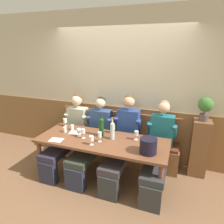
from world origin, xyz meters
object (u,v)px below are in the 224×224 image
at_px(dining_table, 102,144).
at_px(person_right_seat, 159,146).
at_px(person_center_right_seat, 123,138).
at_px(wine_glass_right_end, 65,121).
at_px(wine_glass_near_bucket, 83,132).
at_px(ice_bucket, 148,146).
at_px(wine_glass_by_bottle, 113,128).
at_px(wine_bottle_amber_mid, 112,130).
at_px(potted_plant, 205,107).
at_px(wine_glass_center_front, 91,139).
at_px(wine_bottle_green_tall, 101,126).
at_px(water_tumbler_center, 65,130).
at_px(wine_glass_mid_left, 100,135).
at_px(wine_glass_mid_right, 136,134).
at_px(person_center_left_seat, 94,137).
at_px(person_left_seat, 70,131).
at_px(water_tumbler_right, 72,127).
at_px(wall_bench, 115,146).
at_px(wine_glass_left_end, 79,131).

relative_size(dining_table, person_right_seat, 1.62).
xyz_separation_m(person_center_right_seat, wine_glass_right_end, (-1.12, -0.03, 0.18)).
relative_size(dining_table, wine_glass_near_bucket, 13.41).
bearing_deg(ice_bucket, wine_glass_by_bottle, 145.39).
bearing_deg(wine_glass_by_bottle, wine_bottle_amber_mid, -72.51).
distance_m(wine_glass_by_bottle, potted_plant, 1.53).
xyz_separation_m(person_right_seat, wine_glass_by_bottle, (-0.79, -0.00, 0.21)).
relative_size(ice_bucket, wine_glass_center_front, 1.64).
distance_m(wine_bottle_green_tall, water_tumbler_center, 0.67).
bearing_deg(wine_glass_mid_left, wine_bottle_green_tall, 106.15).
bearing_deg(wine_bottle_green_tall, wine_glass_near_bucket, -141.62).
xyz_separation_m(wine_glass_mid_right, wine_glass_right_end, (-1.38, 0.12, -0.01)).
height_order(person_right_seat, wine_glass_right_end, person_right_seat).
distance_m(wine_glass_mid_left, water_tumbler_center, 0.73).
bearing_deg(wine_glass_mid_left, wine_glass_near_bucket, 174.77).
bearing_deg(person_center_left_seat, wine_glass_center_front, -67.58).
height_order(person_left_seat, water_tumbler_center, person_left_seat).
distance_m(water_tumbler_right, potted_plant, 2.25).
bearing_deg(wall_bench, ice_bucket, -47.32).
relative_size(wall_bench, dining_table, 1.14).
xyz_separation_m(wine_bottle_amber_mid, wine_glass_by_bottle, (-0.07, 0.23, -0.06)).
bearing_deg(water_tumbler_center, person_center_right_seat, 15.49).
height_order(wine_bottle_green_tall, wine_glass_near_bucket, wine_bottle_green_tall).
bearing_deg(dining_table, person_center_right_seat, 50.96).
relative_size(wine_glass_left_end, wine_glass_by_bottle, 0.96).
height_order(wall_bench, ice_bucket, ice_bucket).
bearing_deg(wine_glass_mid_left, wine_glass_mid_right, 26.65).
distance_m(wine_bottle_amber_mid, wine_glass_near_bucket, 0.47).
distance_m(ice_bucket, wine_bottle_green_tall, 0.88).
height_order(wine_bottle_green_tall, wine_glass_mid_left, wine_bottle_green_tall).
distance_m(wine_glass_center_front, wine_glass_by_bottle, 0.55).
bearing_deg(water_tumbler_right, ice_bucket, -13.84).
xyz_separation_m(wine_bottle_green_tall, wine_glass_mid_right, (0.58, 0.04, -0.06)).
relative_size(person_center_left_seat, wine_glass_near_bucket, 8.04).
xyz_separation_m(person_left_seat, wine_glass_by_bottle, (0.87, -0.01, 0.20)).
height_order(water_tumbler_center, water_tumbler_right, water_tumbler_right).
xyz_separation_m(person_center_left_seat, potted_plant, (1.79, 0.40, 0.63)).
xyz_separation_m(wall_bench, water_tumbler_right, (-0.65, -0.48, 0.50)).
distance_m(person_right_seat, wine_glass_mid_right, 0.43).
bearing_deg(person_right_seat, wine_glass_right_end, -179.61).
distance_m(wine_glass_mid_right, wine_glass_by_bottle, 0.46).
height_order(wall_bench, person_center_right_seat, person_center_right_seat).
height_order(dining_table, wine_glass_mid_left, wine_glass_mid_left).
bearing_deg(wine_glass_mid_right, person_center_left_seat, 171.61).
xyz_separation_m(dining_table, potted_plant, (1.50, 0.70, 0.59)).
xyz_separation_m(person_center_right_seat, wine_glass_near_bucket, (-0.56, -0.38, 0.19)).
xyz_separation_m(wine_bottle_green_tall, wine_glass_near_bucket, (-0.24, -0.19, -0.06)).
distance_m(water_tumbler_center, potted_plant, 2.35).
xyz_separation_m(person_center_left_seat, wine_glass_mid_right, (0.81, -0.12, 0.23)).
distance_m(wall_bench, wine_glass_center_front, 1.04).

